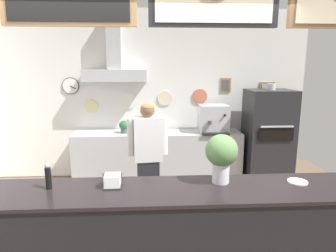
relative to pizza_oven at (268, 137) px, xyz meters
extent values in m
cube|color=#9E9E99|center=(-2.04, 0.53, 0.68)|extent=(5.67, 0.12, 2.97)
cube|color=white|center=(-2.04, 0.47, 0.68)|extent=(5.63, 0.01, 2.93)
cylinder|color=black|center=(-3.37, 0.45, 0.85)|extent=(0.29, 0.02, 0.29)
cylinder|color=white|center=(-3.37, 0.44, 0.85)|extent=(0.27, 0.01, 0.27)
cube|color=black|center=(-3.33, 0.43, 0.83)|extent=(0.09, 0.01, 0.06)
cylinder|color=beige|center=(-3.04, 0.45, 0.49)|extent=(0.22, 0.02, 0.22)
cylinder|color=white|center=(-2.40, 0.45, 0.59)|extent=(0.30, 0.02, 0.30)
cylinder|color=beige|center=(-1.74, 0.45, 0.63)|extent=(0.26, 0.02, 0.26)
cylinder|color=#C1664C|center=(-1.11, 0.45, 0.66)|extent=(0.26, 0.02, 0.26)
cube|color=white|center=(0.24, 0.45, 0.64)|extent=(0.22, 0.02, 0.23)
cube|color=silver|center=(0.24, 0.44, 0.64)|extent=(0.16, 0.01, 0.17)
cube|color=#997047|center=(0.11, 0.45, 0.78)|extent=(0.27, 0.02, 0.27)
cube|color=#B1B1B1|center=(0.11, 0.44, 0.78)|extent=(0.20, 0.01, 0.19)
cube|color=#997047|center=(-0.65, 0.45, 0.86)|extent=(0.18, 0.02, 0.25)
cube|color=#4C4C4C|center=(-0.65, 0.44, 0.86)|extent=(0.13, 0.01, 0.18)
cube|color=#B7BABF|center=(-2.59, 0.31, 1.04)|extent=(1.08, 0.31, 0.20)
cube|color=#B7BABF|center=(-2.59, 0.35, 1.62)|extent=(0.24, 0.24, 0.98)
cube|color=black|center=(-2.04, -2.50, -0.33)|extent=(4.17, 0.58, 0.97)
cube|color=black|center=(-2.04, -2.50, 0.17)|extent=(4.25, 0.61, 0.03)
cube|color=#B7BABF|center=(-1.87, 0.13, -0.37)|extent=(2.85, 0.54, 0.89)
cube|color=#929499|center=(-1.87, 0.13, -0.65)|extent=(2.71, 0.50, 0.02)
cube|color=#232326|center=(0.00, 0.00, 0.00)|extent=(0.75, 0.63, 1.62)
cube|color=black|center=(0.00, -0.32, 0.13)|extent=(0.56, 0.02, 0.20)
cube|color=silver|center=(0.00, -0.34, 0.26)|extent=(0.53, 0.02, 0.02)
cylinder|color=silver|center=(0.00, 0.00, 0.86)|extent=(0.14, 0.14, 0.10)
cube|color=#232328|center=(-2.03, -1.11, -0.41)|extent=(0.29, 0.23, 0.81)
cube|color=white|center=(-2.03, -1.11, 0.28)|extent=(0.39, 0.26, 0.57)
cylinder|color=white|center=(-1.81, -1.09, 0.31)|extent=(0.08, 0.08, 0.48)
cylinder|color=white|center=(-2.25, -1.14, 0.31)|extent=(0.08, 0.08, 0.48)
sphere|color=brown|center=(-2.03, -1.11, 0.65)|extent=(0.18, 0.18, 0.18)
ellipsoid|color=olive|center=(-2.03, -1.11, 0.69)|extent=(0.17, 0.17, 0.10)
cube|color=#B7BABF|center=(-0.93, 0.11, 0.31)|extent=(0.49, 0.38, 0.47)
cylinder|color=#4C4C51|center=(-1.02, -0.11, 0.29)|extent=(0.06, 0.06, 0.06)
cube|color=black|center=(-0.93, -0.12, 0.10)|extent=(0.44, 0.10, 0.04)
sphere|color=black|center=(-0.78, -0.10, 0.41)|extent=(0.04, 0.04, 0.04)
cylinder|color=#9E563D|center=(-2.07, 0.13, 0.11)|extent=(0.09, 0.09, 0.07)
ellipsoid|color=#47894C|center=(-2.07, 0.13, 0.19)|extent=(0.14, 0.14, 0.12)
cylinder|color=#4C4C51|center=(-2.44, 0.12, 0.12)|extent=(0.12, 0.12, 0.08)
ellipsoid|color=#2D6638|center=(-2.44, 0.12, 0.22)|extent=(0.17, 0.17, 0.16)
cube|color=#262628|center=(-2.31, -2.42, 0.19)|extent=(0.15, 0.15, 0.01)
cylinder|color=#262628|center=(-2.39, -2.42, 0.25)|extent=(0.01, 0.01, 0.12)
cylinder|color=#262628|center=(-2.24, -2.42, 0.25)|extent=(0.01, 0.01, 0.12)
cube|color=white|center=(-2.31, -2.42, 0.24)|extent=(0.13, 0.13, 0.10)
cylinder|color=silver|center=(-1.37, -2.37, 0.29)|extent=(0.15, 0.15, 0.19)
cylinder|color=gray|center=(-1.37, -2.37, 0.22)|extent=(0.14, 0.14, 0.06)
ellipsoid|color=#5B844C|center=(-1.37, -2.37, 0.48)|extent=(0.28, 0.28, 0.28)
cylinder|color=black|center=(-2.84, -2.43, 0.28)|extent=(0.05, 0.05, 0.18)
sphere|color=gray|center=(-2.84, -2.43, 0.39)|extent=(0.04, 0.04, 0.04)
cylinder|color=white|center=(-0.69, -2.42, 0.20)|extent=(0.18, 0.18, 0.01)
camera|label=1|loc=(-1.98, -4.83, 1.21)|focal=31.85mm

